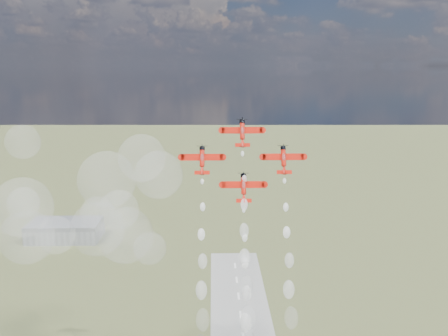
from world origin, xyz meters
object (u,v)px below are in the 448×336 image
plane_right (284,159)px  plane_slot (244,187)px  plane_left (202,160)px  hangar (65,230)px  plane_lead (242,132)px

plane_right → plane_slot: 15.79m
plane_right → plane_left: bearing=180.0°
hangar → plane_left: bearing=-60.0°
plane_left → plane_slot: plane_left is taller
hangar → plane_slot: plane_slot is taller
hangar → plane_right: size_ratio=3.79×
plane_lead → plane_slot: 18.11m
plane_lead → plane_slot: bearing=-90.0°
plane_left → plane_slot: (12.93, -4.22, -8.01)m
hangar → plane_slot: size_ratio=3.79×
plane_lead → plane_right: bearing=-18.1°
hangar → plane_lead: (115.98, -174.57, 94.56)m
hangar → plane_slot: (115.98, -183.02, 78.54)m
hangar → plane_left: plane_left is taller
hangar → plane_lead: plane_lead is taller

